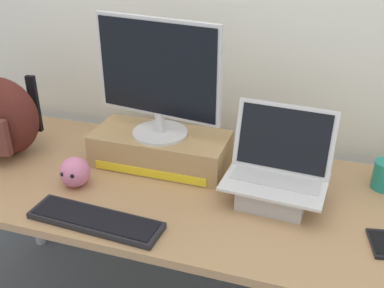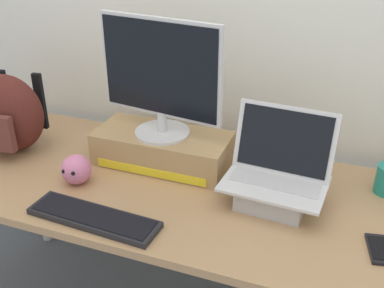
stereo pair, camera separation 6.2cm
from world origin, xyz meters
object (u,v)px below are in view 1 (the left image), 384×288
Objects in this scene: cell_phone at (382,244)px; external_keyboard at (96,220)px; desktop_monitor at (158,78)px; open_laptop at (276,182)px; messenger_backpack at (1,117)px; toner_box_yellow at (161,149)px; plush_toy at (75,172)px.

external_keyboard is at bearing 179.78° from cell_phone.
open_laptop is at bearing -5.43° from desktop_monitor.
messenger_backpack is at bearing -161.93° from desktop_monitor.
cell_phone is at bearing -9.54° from desktop_monitor.
desktop_monitor is 3.36× the size of cell_phone.
open_laptop is at bearing -5.54° from messenger_backpack.
messenger_backpack reaches higher than open_laptop.
desktop_monitor is 1.37× the size of open_laptop.
toner_box_yellow is at bearing 85.21° from external_keyboard.
open_laptop is 3.21× the size of plush_toy.
open_laptop is 1.09m from messenger_backpack.
desktop_monitor is (-0.00, -0.00, 0.29)m from toner_box_yellow.
cell_phone is at bearing -0.50° from plush_toy.
plush_toy is (-0.18, 0.18, 0.04)m from external_keyboard.
toner_box_yellow is 1.47× the size of open_laptop.
open_laptop reaches higher than cell_phone.
plush_toy is at bearing -126.09° from desktop_monitor.
toner_box_yellow is 3.59× the size of cell_phone.
toner_box_yellow is at bearing 151.34° from cell_phone.
external_keyboard is (-0.52, -0.31, -0.06)m from open_laptop.
messenger_backpack is at bearing 154.46° from external_keyboard.
plush_toy is at bearing -24.14° from messenger_backpack.
cell_phone is at bearing 14.07° from external_keyboard.
cell_phone is at bearing -17.37° from toner_box_yellow.
external_keyboard is at bearing -45.47° from plush_toy.
open_laptop is at bearing 146.20° from cell_phone.
messenger_backpack is 0.42m from plush_toy.
plush_toy is at bearing -133.74° from toner_box_yellow.
toner_box_yellow reaches higher than plush_toy.
toner_box_yellow is 1.07× the size of desktop_monitor.
open_laptop is 0.71m from plush_toy.
toner_box_yellow is 1.16× the size of external_keyboard.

